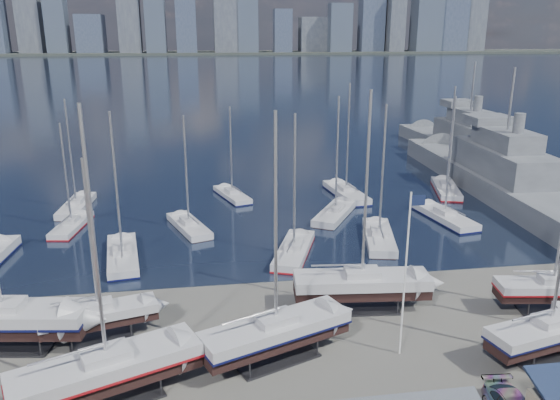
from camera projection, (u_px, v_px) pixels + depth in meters
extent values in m
plane|color=#605E59|center=(303.00, 342.00, 38.69)|extent=(1400.00, 1400.00, 0.00)
cube|color=#172036|center=(207.00, 70.00, 331.91)|extent=(1400.00, 600.00, 0.40)
cube|color=#2D332D|center=(202.00, 53.00, 577.44)|extent=(1400.00, 80.00, 2.20)
cube|color=#595E66|center=(29.00, 9.00, 540.47)|extent=(22.49, 24.47, 83.83)
cube|color=#3D4756|center=(57.00, 24.00, 541.54)|extent=(19.55, 21.83, 55.97)
cube|color=#475166|center=(91.00, 34.00, 554.59)|extent=(26.03, 30.49, 37.14)
cube|color=#595E66|center=(128.00, 7.00, 541.91)|extent=(21.60, 16.58, 87.63)
cube|color=#3D4756|center=(155.00, 18.00, 549.81)|extent=(19.42, 28.42, 67.60)
cube|color=#475166|center=(186.00, 25.00, 559.13)|extent=(20.24, 23.80, 54.09)
cube|color=#595E66|center=(226.00, 25.00, 561.84)|extent=(24.62, 19.72, 54.00)
cube|color=#3D4756|center=(247.00, 24.00, 562.97)|extent=(20.75, 17.93, 55.97)
cube|color=#475166|center=(282.00, 31.00, 568.43)|extent=(18.36, 16.25, 43.03)
cube|color=#595E66|center=(313.00, 34.00, 592.51)|extent=(28.49, 22.03, 35.69)
cube|color=#3D4756|center=(340.00, 28.00, 577.34)|extent=(23.34, 17.87, 49.11)
cube|color=#475166|center=(372.00, 15.00, 593.02)|extent=(25.35, 19.79, 75.95)
cube|color=#595E66|center=(394.00, 24.00, 592.86)|extent=(17.00, 27.45, 57.67)
cube|color=#3D4756|center=(428.00, 1.00, 590.97)|extent=(29.28, 24.05, 106.04)
cube|color=#475166|center=(451.00, 16.00, 609.08)|extent=(30.82, 28.37, 74.41)
cube|color=#595E66|center=(475.00, 15.00, 614.59)|extent=(21.74, 17.03, 77.48)
cube|color=#2D2D33|center=(8.00, 346.00, 38.06)|extent=(6.58, 3.72, 0.16)
cube|color=black|center=(5.00, 326.00, 37.60)|extent=(11.60, 4.30, 0.91)
cube|color=#AFAFB4|center=(3.00, 314.00, 37.33)|extent=(11.67, 4.77, 0.91)
cube|color=#0B0E3B|center=(4.00, 319.00, 37.46)|extent=(11.79, 4.82, 0.18)
cube|color=#AFAFB4|center=(1.00, 305.00, 37.13)|extent=(3.08, 2.29, 0.50)
cube|color=#2D2D33|center=(111.00, 400.00, 32.45)|extent=(6.58, 4.84, 0.16)
cube|color=black|center=(108.00, 377.00, 32.00)|extent=(11.03, 6.58, 0.87)
cube|color=#AFAFB4|center=(107.00, 364.00, 31.74)|extent=(11.21, 7.00, 0.87)
cube|color=maroon|center=(108.00, 370.00, 31.86)|extent=(11.32, 7.07, 0.17)
cube|color=#AFAFB4|center=(106.00, 354.00, 31.54)|extent=(3.21, 2.73, 0.50)
cylinder|color=#B2B2B7|center=(94.00, 240.00, 29.47)|extent=(0.22, 0.22, 14.68)
cube|color=#2D2D33|center=(102.00, 338.00, 39.01)|extent=(4.76, 3.06, 0.16)
cube|color=black|center=(100.00, 320.00, 38.59)|extent=(8.22, 3.86, 0.64)
cube|color=#AFAFB4|center=(99.00, 312.00, 38.41)|extent=(8.30, 4.18, 0.64)
cube|color=#AFAFB4|center=(98.00, 305.00, 38.24)|extent=(2.27, 1.80, 0.50)
cylinder|color=#B2B2B7|center=(91.00, 236.00, 36.73)|extent=(0.22, 0.22, 10.80)
cube|color=#2D2D33|center=(276.00, 358.00, 36.59)|extent=(6.19, 4.50, 0.16)
cube|color=black|center=(276.00, 338.00, 36.14)|extent=(10.41, 6.09, 0.82)
cube|color=#AFAFB4|center=(276.00, 327.00, 35.90)|extent=(10.57, 6.49, 0.82)
cube|color=#0B0E3B|center=(276.00, 332.00, 36.01)|extent=(10.68, 6.55, 0.16)
cube|color=#AFAFB4|center=(276.00, 318.00, 35.71)|extent=(3.02, 2.55, 0.50)
cylinder|color=#B2B2B7|center=(276.00, 222.00, 33.76)|extent=(0.22, 0.22, 13.83)
cube|color=#2D2D33|center=(361.00, 307.00, 43.36)|extent=(6.04, 3.20, 0.16)
cube|color=black|center=(361.00, 290.00, 42.91)|extent=(10.77, 3.50, 0.85)
cube|color=#AFAFB4|center=(362.00, 280.00, 42.66)|extent=(10.81, 3.94, 0.85)
cube|color=#AFAFB4|center=(362.00, 272.00, 42.47)|extent=(2.80, 2.02, 0.50)
cylinder|color=#B2B2B7|center=(366.00, 187.00, 40.45)|extent=(0.22, 0.22, 14.28)
cube|color=#2D2D33|center=(546.00, 357.00, 36.75)|extent=(5.43, 3.42, 0.16)
cube|color=black|center=(549.00, 337.00, 36.32)|extent=(9.39, 4.25, 0.73)
cube|color=#AFAFB4|center=(551.00, 328.00, 36.10)|extent=(9.48, 4.63, 0.73)
cube|color=#0B0E3B|center=(550.00, 332.00, 36.20)|extent=(9.58, 4.67, 0.15)
cube|color=#AFAFB4|center=(552.00, 319.00, 35.92)|extent=(2.58, 2.03, 0.50)
cube|color=#2D2D33|center=(549.00, 311.00, 42.87)|extent=(4.96, 2.81, 0.16)
cube|color=black|center=(552.00, 294.00, 42.44)|extent=(8.75, 3.24, 0.68)
cube|color=#AFAFB4|center=(553.00, 286.00, 42.24)|extent=(8.80, 3.60, 0.68)
cube|color=maroon|center=(553.00, 290.00, 42.33)|extent=(8.89, 3.63, 0.14)
cube|color=#AFAFB4|center=(554.00, 279.00, 42.07)|extent=(2.32, 1.73, 0.50)
cube|color=black|center=(72.00, 230.00, 61.19)|extent=(3.19, 8.44, 0.66)
cube|color=#AFAFB4|center=(72.00, 225.00, 60.99)|extent=(3.53, 8.50, 0.66)
cube|color=maroon|center=(72.00, 227.00, 61.08)|extent=(3.56, 8.58, 0.13)
cube|color=#AFAFB4|center=(71.00, 220.00, 60.82)|extent=(1.68, 2.25, 0.50)
cylinder|color=#B2B2B7|center=(66.00, 174.00, 59.27)|extent=(0.22, 0.22, 11.13)
cube|color=black|center=(77.00, 211.00, 67.89)|extent=(2.89, 9.57, 0.76)
cube|color=#AFAFB4|center=(77.00, 205.00, 67.67)|extent=(3.29, 9.60, 0.76)
cube|color=#AFAFB4|center=(76.00, 201.00, 67.49)|extent=(1.74, 2.46, 0.50)
cylinder|color=#B2B2B7|center=(70.00, 152.00, 65.70)|extent=(0.22, 0.22, 12.74)
cube|color=black|center=(123.00, 263.00, 52.73)|extent=(3.71, 10.17, 0.79)
cube|color=#AFAFB4|center=(122.00, 255.00, 52.50)|extent=(4.13, 10.22, 0.79)
cube|color=#0B0E3B|center=(123.00, 258.00, 52.61)|extent=(4.17, 10.33, 0.16)
cube|color=#AFAFB4|center=(122.00, 249.00, 52.31)|extent=(2.00, 2.69, 0.50)
cylinder|color=#B2B2B7|center=(116.00, 184.00, 50.42)|extent=(0.22, 0.22, 13.41)
cube|color=black|center=(189.00, 232.00, 60.86)|extent=(4.92, 9.02, 0.71)
cube|color=#AFAFB4|center=(189.00, 226.00, 60.66)|extent=(5.27, 9.14, 0.71)
cube|color=#AFAFB4|center=(189.00, 221.00, 60.48)|extent=(2.13, 2.57, 0.50)
cylinder|color=#B2B2B7|center=(186.00, 171.00, 58.81)|extent=(0.22, 0.22, 11.91)
cube|color=black|center=(232.00, 199.00, 72.63)|extent=(4.47, 8.58, 0.67)
cube|color=#AFAFB4|center=(232.00, 195.00, 72.43)|extent=(4.80, 8.69, 0.67)
cube|color=#0B0E3B|center=(232.00, 197.00, 72.52)|extent=(4.85, 8.77, 0.13)
cube|color=#AFAFB4|center=(232.00, 190.00, 72.26)|extent=(1.98, 2.42, 0.50)
cylinder|color=#B2B2B7|center=(231.00, 150.00, 70.68)|extent=(0.22, 0.22, 11.30)
cube|color=black|center=(294.00, 257.00, 53.94)|extent=(5.49, 9.88, 0.77)
cube|color=#AFAFB4|center=(294.00, 250.00, 53.72)|extent=(5.88, 10.02, 0.77)
cube|color=maroon|center=(294.00, 253.00, 53.82)|extent=(5.93, 10.12, 0.15)
cube|color=#AFAFB4|center=(294.00, 244.00, 53.53)|extent=(2.36, 2.83, 0.50)
cylinder|color=#B2B2B7|center=(295.00, 182.00, 51.69)|extent=(0.22, 0.22, 13.06)
cube|color=black|center=(335.00, 219.00, 65.19)|extent=(7.11, 9.69, 0.79)
cube|color=#AFAFB4|center=(335.00, 212.00, 64.96)|extent=(7.47, 9.90, 0.79)
cube|color=#AFAFB4|center=(335.00, 207.00, 64.77)|extent=(2.70, 2.98, 0.50)
cylinder|color=#B2B2B7|center=(337.00, 154.00, 62.89)|extent=(0.22, 0.22, 13.35)
cube|color=black|center=(346.00, 198.00, 73.36)|extent=(3.75, 10.61, 0.83)
cube|color=#AFAFB4|center=(346.00, 192.00, 73.12)|extent=(4.18, 10.66, 0.83)
cube|color=#0B0E3B|center=(346.00, 195.00, 73.23)|extent=(4.22, 10.77, 0.17)
cube|color=#AFAFB4|center=(346.00, 188.00, 72.93)|extent=(2.06, 2.79, 0.50)
cylinder|color=#B2B2B7|center=(348.00, 138.00, 70.95)|extent=(0.22, 0.22, 14.02)
cube|color=black|center=(379.00, 244.00, 57.46)|extent=(4.55, 10.23, 0.80)
cube|color=#AFAFB4|center=(379.00, 237.00, 57.22)|extent=(4.96, 10.33, 0.80)
cube|color=#AFAFB4|center=(379.00, 231.00, 57.03)|extent=(2.19, 2.80, 0.50)
cylinder|color=#B2B2B7|center=(383.00, 171.00, 55.14)|extent=(0.22, 0.22, 13.44)
cube|color=black|center=(444.00, 222.00, 63.94)|extent=(3.96, 10.22, 0.80)
cube|color=#AFAFB4|center=(445.00, 216.00, 63.71)|extent=(4.37, 10.29, 0.80)
cube|color=#0B0E3B|center=(444.00, 219.00, 63.82)|extent=(4.41, 10.39, 0.16)
cube|color=#AFAFB4|center=(445.00, 211.00, 63.52)|extent=(2.06, 2.73, 0.50)
cylinder|color=#B2B2B7|center=(450.00, 156.00, 61.62)|extent=(0.22, 0.22, 13.46)
cube|color=black|center=(446.00, 194.00, 75.19)|extent=(5.02, 10.24, 0.80)
cube|color=#AFAFB4|center=(446.00, 189.00, 74.96)|extent=(5.42, 10.36, 0.80)
cube|color=maroon|center=(446.00, 191.00, 75.06)|extent=(5.48, 10.46, 0.16)
cube|color=#AFAFB4|center=(446.00, 184.00, 74.77)|extent=(2.30, 2.86, 0.50)
cylinder|color=#B2B2B7|center=(451.00, 137.00, 72.87)|extent=(0.22, 0.22, 13.47)
cube|color=slate|center=(500.00, 190.00, 74.17)|extent=(10.29, 52.06, 4.66)
cube|color=slate|center=(504.00, 161.00, 72.96)|extent=(7.33, 18.37, 3.60)
cube|color=slate|center=(506.00, 139.00, 72.08)|extent=(5.37, 10.54, 2.40)
cube|color=slate|center=(489.00, 120.00, 76.51)|extent=(6.00, 5.40, 1.20)
cylinder|color=#B2B2B7|center=(511.00, 99.00, 70.56)|extent=(0.30, 0.30, 8.00)
cube|color=slate|center=(466.00, 155.00, 96.31)|extent=(8.55, 44.61, 4.00)
cube|color=slate|center=(468.00, 133.00, 95.20)|extent=(6.19, 15.72, 3.60)
cube|color=slate|center=(470.00, 116.00, 94.32)|extent=(4.55, 9.01, 2.40)
cube|color=slate|center=(458.00, 103.00, 98.00)|extent=(5.12, 4.60, 1.20)
cylinder|color=#B2B2B7|center=(473.00, 86.00, 92.80)|extent=(0.30, 0.30, 8.00)
cylinder|color=white|center=(405.00, 276.00, 35.59)|extent=(0.12, 0.12, 11.51)
cube|color=#121C3B|center=(418.00, 200.00, 34.15)|extent=(0.96, 0.05, 0.67)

